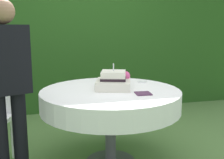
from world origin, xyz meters
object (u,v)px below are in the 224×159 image
object	(u,v)px
wedding_cake	(114,81)
serving_plate_far	(117,81)
standing_person	(7,84)
serving_plate_near	(142,82)
napkin_stack	(143,93)
cake_table	(111,100)

from	to	relation	value
wedding_cake	serving_plate_far	xyz separation A→B (m)	(0.13, 0.36, -0.07)
standing_person	serving_plate_near	bearing A→B (deg)	21.05
serving_plate_far	standing_person	world-z (taller)	standing_person
serving_plate_far	napkin_stack	distance (m)	0.65
serving_plate_near	napkin_stack	bearing A→B (deg)	-109.81
cake_table	wedding_cake	xyz separation A→B (m)	(0.05, 0.04, 0.18)
wedding_cake	napkin_stack	bearing A→B (deg)	-55.13
cake_table	serving_plate_far	distance (m)	0.45
serving_plate_far	wedding_cake	bearing A→B (deg)	-110.64
serving_plate_far	standing_person	distance (m)	1.30
wedding_cake	serving_plate_far	distance (m)	0.39
wedding_cake	standing_person	bearing A→B (deg)	-163.47
serving_plate_near	serving_plate_far	xyz separation A→B (m)	(-0.25, 0.12, 0.00)
serving_plate_near	standing_person	distance (m)	1.47
serving_plate_near	napkin_stack	xyz separation A→B (m)	(-0.19, -0.52, -0.00)
wedding_cake	cake_table	bearing A→B (deg)	-139.39
serving_plate_near	napkin_stack	size ratio (longest dim) A/B	0.74
wedding_cake	serving_plate_far	size ratio (longest dim) A/B	3.63
serving_plate_near	standing_person	bearing A→B (deg)	-158.95
serving_plate_near	standing_person	size ratio (longest dim) A/B	0.06
cake_table	serving_plate_near	bearing A→B (deg)	32.35
wedding_cake	serving_plate_near	xyz separation A→B (m)	(0.39, 0.24, -0.07)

